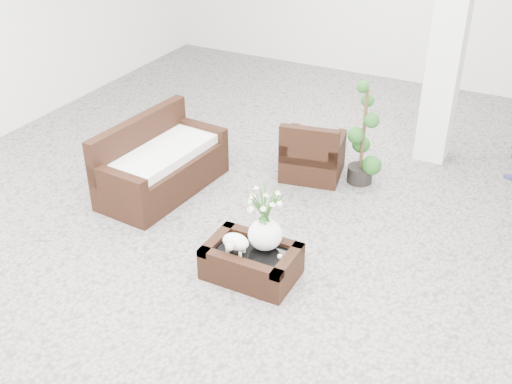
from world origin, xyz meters
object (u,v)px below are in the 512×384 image
at_px(armchair, 313,147).
at_px(loveseat, 162,158).
at_px(topiary, 364,134).
at_px(coffee_table, 251,263).

relative_size(armchair, loveseat, 0.47).
height_order(loveseat, topiary, topiary).
bearing_deg(armchair, loveseat, 28.29).
xyz_separation_m(armchair, loveseat, (-1.48, -1.21, 0.05)).
bearing_deg(topiary, coffee_table, -98.01).
bearing_deg(loveseat, coffee_table, -115.33).
xyz_separation_m(coffee_table, loveseat, (-1.76, 1.02, 0.29)).
xyz_separation_m(coffee_table, armchair, (-0.28, 2.23, 0.24)).
relative_size(armchair, topiary, 0.59).
distance_m(armchair, loveseat, 1.91).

